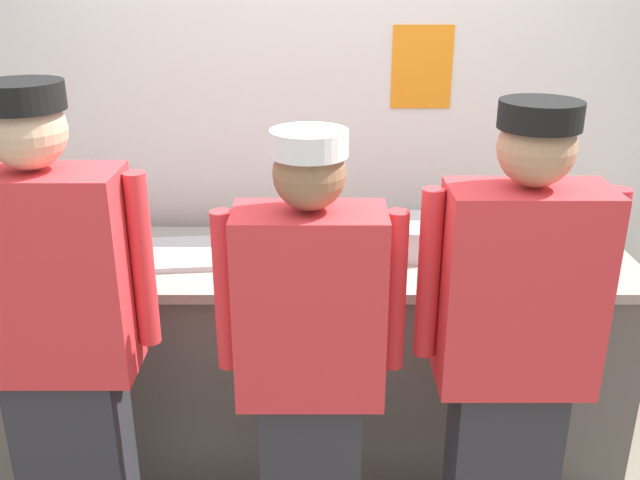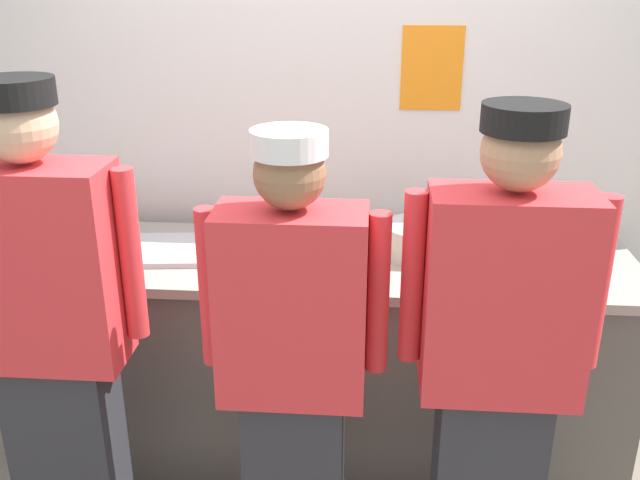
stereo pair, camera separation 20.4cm
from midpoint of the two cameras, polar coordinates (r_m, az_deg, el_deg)
The scene contains 16 objects.
wall_back at distance 3.27m, azimuth -1.66°, elevation 8.28°, with size 4.08×0.11×2.64m.
prep_counter at distance 3.14m, azimuth -1.77°, elevation -9.19°, with size 2.60×0.72×0.93m.
chef_near_left at distance 2.45m, azimuth -22.52°, elevation -7.58°, with size 0.63×0.24×1.77m.
chef_center at distance 2.27m, azimuth -3.32°, elevation -10.26°, with size 0.60×0.24×1.64m.
chef_far_right at distance 2.30m, azimuth 12.95°, elevation -9.03°, with size 0.62×0.24×1.72m.
plate_stack_front at distance 2.99m, azimuth -4.12°, elevation -0.21°, with size 0.22×0.22×0.07m.
mixing_bowl_steel at distance 2.97m, azimuth 6.10°, elevation 0.22°, with size 0.31×0.31×0.13m, color #B7BABF.
sheet_tray at distance 3.02m, azimuth -14.79°, elevation -1.17°, with size 0.52×0.34×0.02m, color #B7BABF.
squeeze_bottle_primary at distance 2.81m, azimuth 1.89°, elevation -0.60°, with size 0.06×0.06×0.18m.
squeeze_bottle_secondary at distance 3.29m, azimuth -20.62°, elevation 1.65°, with size 0.05×0.05×0.21m.
ramekin_red_sauce at distance 2.74m, azimuth -3.51°, elevation -2.64°, with size 0.10×0.10×0.04m.
ramekin_orange_sauce at distance 2.86m, azimuth 13.54°, elevation -2.15°, with size 0.10×0.10×0.04m.
ramekin_yellow_sauce at distance 3.07m, azimuth -7.88°, elevation -0.03°, with size 0.10×0.10×0.04m.
ramekin_green_sauce at distance 3.08m, azimuth 17.62°, elevation -0.76°, with size 0.10×0.10×0.05m.
deli_cup at distance 2.91m, azimuth 18.62°, elevation -1.62°, with size 0.09×0.09×0.11m, color white.
chefs_knife at distance 3.11m, azimuth -11.78°, elevation -0.39°, with size 0.28×0.03×0.02m.
Camera 1 is at (0.00, -2.32, 2.07)m, focal length 39.59 mm.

